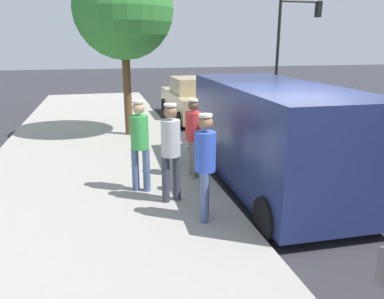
% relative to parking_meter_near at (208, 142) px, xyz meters
% --- Properties ---
extents(ground_plane, '(80.00, 80.00, 0.00)m').
position_rel_parking_meter_near_xyz_m(ground_plane, '(-1.35, 0.46, -1.18)').
color(ground_plane, '#2D2D33').
extents(sidewalk_slab, '(5.00, 32.00, 0.15)m').
position_rel_parking_meter_near_xyz_m(sidewalk_slab, '(2.15, 0.46, -1.11)').
color(sidewalk_slab, '#9E998E').
rests_on(sidewalk_slab, ground).
extents(parking_meter_near, '(0.14, 0.18, 1.52)m').
position_rel_parking_meter_near_xyz_m(parking_meter_near, '(0.00, 0.00, 0.00)').
color(parking_meter_near, gray).
rests_on(parking_meter_near, sidewalk_slab).
extents(pedestrian_in_gray, '(0.35, 0.34, 1.79)m').
position_rel_parking_meter_near_xyz_m(pedestrian_in_gray, '(0.72, 0.16, 0.00)').
color(pedestrian_in_gray, '#383D47').
rests_on(pedestrian_in_gray, sidewalk_slab).
extents(pedestrian_in_green, '(0.35, 0.34, 1.77)m').
position_rel_parking_meter_near_xyz_m(pedestrian_in_green, '(1.20, -0.46, -0.01)').
color(pedestrian_in_green, '#4C608C').
rests_on(pedestrian_in_green, sidewalk_slab).
extents(pedestrian_in_blue, '(0.34, 0.35, 1.75)m').
position_rel_parking_meter_near_xyz_m(pedestrian_in_blue, '(0.34, 1.01, -0.03)').
color(pedestrian_in_blue, '#4C608C').
rests_on(pedestrian_in_blue, sidewalk_slab).
extents(pedestrian_in_red, '(0.34, 0.36, 1.67)m').
position_rel_parking_meter_near_xyz_m(pedestrian_in_red, '(0.02, -1.02, -0.08)').
color(pedestrian_in_red, '#726656').
rests_on(pedestrian_in_red, sidewalk_slab).
extents(parked_van, '(2.24, 5.25, 2.15)m').
position_rel_parking_meter_near_xyz_m(parked_van, '(-1.50, -0.44, -0.03)').
color(parked_van, navy).
rests_on(parked_van, ground).
extents(parked_sedan_behind, '(1.95, 4.40, 1.65)m').
position_rel_parking_meter_near_xyz_m(parked_sedan_behind, '(-1.72, -7.90, -0.43)').
color(parked_sedan_behind, tan).
rests_on(parked_sedan_behind, ground).
extents(traffic_light_corner, '(2.48, 0.42, 5.20)m').
position_rel_parking_meter_near_xyz_m(traffic_light_corner, '(-8.25, -12.19, 2.34)').
color(traffic_light_corner, black).
rests_on(traffic_light_corner, ground).
extents(street_tree, '(2.92, 2.92, 5.20)m').
position_rel_parking_meter_near_xyz_m(street_tree, '(1.05, -5.23, 2.70)').
color(street_tree, brown).
rests_on(street_tree, sidewalk_slab).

